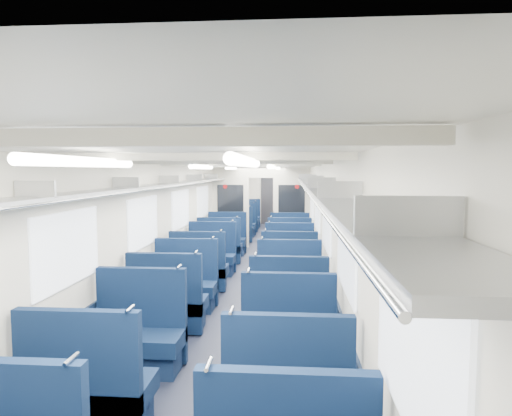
# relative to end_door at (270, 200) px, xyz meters

# --- Properties ---
(floor) EXTENTS (2.80, 18.00, 0.01)m
(floor) POSITION_rel_end_door_xyz_m (0.00, -8.94, -1.00)
(floor) COLOR black
(floor) RESTS_ON ground
(ceiling) EXTENTS (2.80, 18.00, 0.01)m
(ceiling) POSITION_rel_end_door_xyz_m (0.00, -8.94, 1.35)
(ceiling) COLOR silver
(ceiling) RESTS_ON wall_left
(wall_left) EXTENTS (0.02, 18.00, 2.35)m
(wall_left) POSITION_rel_end_door_xyz_m (-1.40, -8.94, 0.18)
(wall_left) COLOR beige
(wall_left) RESTS_ON floor
(dado_left) EXTENTS (0.03, 17.90, 0.70)m
(dado_left) POSITION_rel_end_door_xyz_m (-1.39, -8.94, -0.65)
(dado_left) COLOR #101D36
(dado_left) RESTS_ON floor
(wall_right) EXTENTS (0.02, 18.00, 2.35)m
(wall_right) POSITION_rel_end_door_xyz_m (1.40, -8.94, 0.18)
(wall_right) COLOR beige
(wall_right) RESTS_ON floor
(dado_right) EXTENTS (0.03, 17.90, 0.70)m
(dado_right) POSITION_rel_end_door_xyz_m (1.39, -8.94, -0.65)
(dado_right) COLOR #101D36
(dado_right) RESTS_ON floor
(wall_far) EXTENTS (2.80, 0.02, 2.35)m
(wall_far) POSITION_rel_end_door_xyz_m (0.00, 0.06, 0.18)
(wall_far) COLOR beige
(wall_far) RESTS_ON floor
(luggage_rack_left) EXTENTS (0.36, 17.40, 0.18)m
(luggage_rack_left) POSITION_rel_end_door_xyz_m (-1.21, -8.94, 0.97)
(luggage_rack_left) COLOR #B2B5BA
(luggage_rack_left) RESTS_ON wall_left
(luggage_rack_right) EXTENTS (0.36, 17.40, 0.18)m
(luggage_rack_right) POSITION_rel_end_door_xyz_m (1.21, -8.94, 0.97)
(luggage_rack_right) COLOR #B2B5BA
(luggage_rack_right) RESTS_ON wall_right
(windows) EXTENTS (2.78, 15.60, 0.75)m
(windows) POSITION_rel_end_door_xyz_m (0.00, -9.40, 0.42)
(windows) COLOR white
(windows) RESTS_ON wall_left
(ceiling_fittings) EXTENTS (2.70, 16.06, 0.11)m
(ceiling_fittings) POSITION_rel_end_door_xyz_m (0.00, -9.20, 1.29)
(ceiling_fittings) COLOR beige
(ceiling_fittings) RESTS_ON ceiling
(end_door) EXTENTS (0.75, 0.06, 2.00)m
(end_door) POSITION_rel_end_door_xyz_m (0.00, 0.00, 0.00)
(end_door) COLOR black
(end_door) RESTS_ON floor
(bulkhead) EXTENTS (2.80, 0.10, 2.35)m
(bulkhead) POSITION_rel_end_door_xyz_m (-0.00, -5.70, 0.23)
(bulkhead) COLOR beige
(bulkhead) RESTS_ON floor
(seat_4) EXTENTS (1.02, 0.56, 1.14)m
(seat_4) POSITION_rel_end_door_xyz_m (-0.83, -14.96, -0.65)
(seat_4) COLOR #0D2041
(seat_4) RESTS_ON floor
(seat_5) EXTENTS (1.02, 0.56, 1.14)m
(seat_5) POSITION_rel_end_door_xyz_m (0.83, -14.94, -0.65)
(seat_5) COLOR #0D2041
(seat_5) RESTS_ON floor
(seat_6) EXTENTS (1.02, 0.56, 1.14)m
(seat_6) POSITION_rel_end_door_xyz_m (-0.83, -13.71, -0.65)
(seat_6) COLOR #0D2041
(seat_6) RESTS_ON floor
(seat_7) EXTENTS (1.02, 0.56, 1.14)m
(seat_7) POSITION_rel_end_door_xyz_m (0.83, -13.83, -0.65)
(seat_7) COLOR #0D2041
(seat_7) RESTS_ON floor
(seat_8) EXTENTS (1.02, 0.56, 1.14)m
(seat_8) POSITION_rel_end_door_xyz_m (-0.83, -12.53, -0.65)
(seat_8) COLOR #0D2041
(seat_8) RESTS_ON floor
(seat_9) EXTENTS (1.02, 0.56, 1.14)m
(seat_9) POSITION_rel_end_door_xyz_m (0.83, -12.62, -0.65)
(seat_9) COLOR #0D2041
(seat_9) RESTS_ON floor
(seat_10) EXTENTS (1.02, 0.56, 1.14)m
(seat_10) POSITION_rel_end_door_xyz_m (-0.83, -11.53, -0.65)
(seat_10) COLOR #0D2041
(seat_10) RESTS_ON floor
(seat_11) EXTENTS (1.02, 0.56, 1.14)m
(seat_11) POSITION_rel_end_door_xyz_m (0.83, -11.51, -0.65)
(seat_11) COLOR #0D2041
(seat_11) RESTS_ON floor
(seat_12) EXTENTS (1.02, 0.56, 1.14)m
(seat_12) POSITION_rel_end_door_xyz_m (-0.83, -10.42, -0.65)
(seat_12) COLOR #0D2041
(seat_12) RESTS_ON floor
(seat_13) EXTENTS (1.02, 0.56, 1.14)m
(seat_13) POSITION_rel_end_door_xyz_m (0.83, -10.26, -0.65)
(seat_13) COLOR #0D2041
(seat_13) RESTS_ON floor
(seat_14) EXTENTS (1.02, 0.56, 1.14)m
(seat_14) POSITION_rel_end_door_xyz_m (-0.83, -9.13, -0.65)
(seat_14) COLOR #0D2041
(seat_14) RESTS_ON floor
(seat_15) EXTENTS (1.02, 0.56, 1.14)m
(seat_15) POSITION_rel_end_door_xyz_m (0.83, -9.22, -0.65)
(seat_15) COLOR #0D2041
(seat_15) RESTS_ON floor
(seat_16) EXTENTS (1.02, 0.56, 1.14)m
(seat_16) POSITION_rel_end_door_xyz_m (-0.83, -8.00, -0.65)
(seat_16) COLOR #0D2041
(seat_16) RESTS_ON floor
(seat_17) EXTENTS (1.02, 0.56, 1.14)m
(seat_17) POSITION_rel_end_door_xyz_m (0.83, -7.92, -0.65)
(seat_17) COLOR #0D2041
(seat_17) RESTS_ON floor
(seat_18) EXTENTS (1.02, 0.56, 1.14)m
(seat_18) POSITION_rel_end_door_xyz_m (-0.83, -6.86, -0.65)
(seat_18) COLOR #0D2041
(seat_18) RESTS_ON floor
(seat_19) EXTENTS (1.02, 0.56, 1.14)m
(seat_19) POSITION_rel_end_door_xyz_m (0.83, -6.96, -0.65)
(seat_19) COLOR #0D2041
(seat_19) RESTS_ON floor
(seat_20) EXTENTS (1.02, 0.56, 1.14)m
(seat_20) POSITION_rel_end_door_xyz_m (-0.83, -4.80, -0.65)
(seat_20) COLOR #0D2041
(seat_20) RESTS_ON floor
(seat_21) EXTENTS (1.02, 0.56, 1.14)m
(seat_21) POSITION_rel_end_door_xyz_m (0.83, -4.83, -0.65)
(seat_21) COLOR #0D2041
(seat_21) RESTS_ON floor
(seat_22) EXTENTS (1.02, 0.56, 1.14)m
(seat_22) POSITION_rel_end_door_xyz_m (-0.83, -3.59, -0.65)
(seat_22) COLOR #0D2041
(seat_22) RESTS_ON floor
(seat_23) EXTENTS (1.02, 0.56, 1.14)m
(seat_23) POSITION_rel_end_door_xyz_m (0.83, -3.75, -0.65)
(seat_23) COLOR #0D2041
(seat_23) RESTS_ON floor
(seat_24) EXTENTS (1.02, 0.56, 1.14)m
(seat_24) POSITION_rel_end_door_xyz_m (-0.83, -2.53, -0.65)
(seat_24) COLOR #0D2041
(seat_24) RESTS_ON floor
(seat_25) EXTENTS (1.02, 0.56, 1.14)m
(seat_25) POSITION_rel_end_door_xyz_m (0.83, -2.56, -0.65)
(seat_25) COLOR #0D2041
(seat_25) RESTS_ON floor
(seat_26) EXTENTS (1.02, 0.56, 1.14)m
(seat_26) POSITION_rel_end_door_xyz_m (-0.83, -1.43, -0.65)
(seat_26) COLOR #0D2041
(seat_26) RESTS_ON floor
(seat_27) EXTENTS (1.02, 0.56, 1.14)m
(seat_27) POSITION_rel_end_door_xyz_m (0.83, -1.26, -0.65)
(seat_27) COLOR #0D2041
(seat_27) RESTS_ON floor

